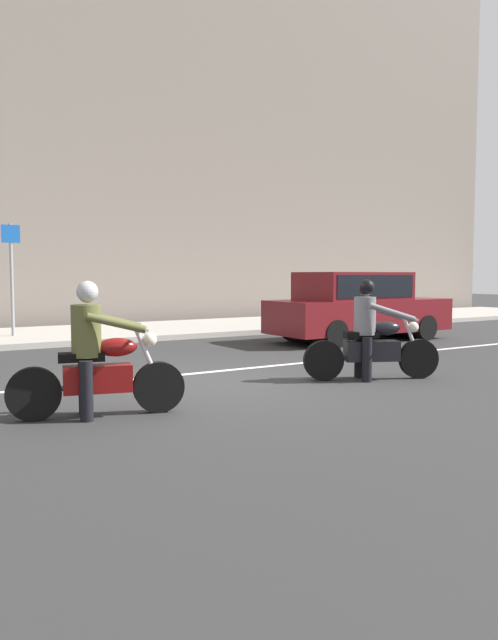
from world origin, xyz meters
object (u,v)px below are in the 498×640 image
at_px(motorcycle_with_rider_gray, 371,339).
at_px(motorcycle_with_rider_olive, 96,362).
at_px(parked_sedan_maroon, 357,306).
at_px(street_sign_post, 11,269).

xyz_separation_m(motorcycle_with_rider_gray, motorcycle_with_rider_olive, (-4.48, -0.14, 0.01)).
bearing_deg(parked_sedan_maroon, street_sign_post, 148.49).
bearing_deg(street_sign_post, motorcycle_with_rider_gray, -67.28).
bearing_deg(street_sign_post, motorcycle_with_rider_olive, -95.09).
xyz_separation_m(motorcycle_with_rider_olive, street_sign_post, (0.80, 8.93, 1.16)).
relative_size(motorcycle_with_rider_gray, motorcycle_with_rider_olive, 1.02).
distance_m(motorcycle_with_rider_olive, parked_sedan_maroon, 9.25).
bearing_deg(motorcycle_with_rider_olive, street_sign_post, 84.91).
height_order(motorcycle_with_rider_olive, parked_sedan_maroon, parked_sedan_maroon).
relative_size(motorcycle_with_rider_gray, parked_sedan_maroon, 0.43).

